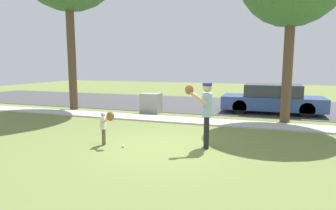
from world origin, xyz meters
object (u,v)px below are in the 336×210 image
person_adult (205,108)px  baseball (123,146)px  person_child (106,123)px  utility_cabinet (151,103)px  parked_wagon_blue (272,99)px

person_adult → baseball: bearing=4.2°
person_child → utility_cabinet: size_ratio=1.06×
person_adult → parked_wagon_blue: person_adult is taller
person_child → parked_wagon_blue: bearing=44.7°
parked_wagon_blue → person_adult: bearing=-105.6°
utility_cabinet → baseball: bearing=-75.8°
baseball → parked_wagon_blue: bearing=61.2°
utility_cabinet → parked_wagon_blue: (5.34, 1.81, 0.20)m
baseball → person_child: bearing=178.7°
person_adult → person_child: person_adult is taller
person_child → baseball: 0.81m
person_adult → person_child: size_ratio=1.80×
person_adult → person_child: 2.79m
person_adult → parked_wagon_blue: size_ratio=0.39×
person_adult → person_child: bearing=0.6°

